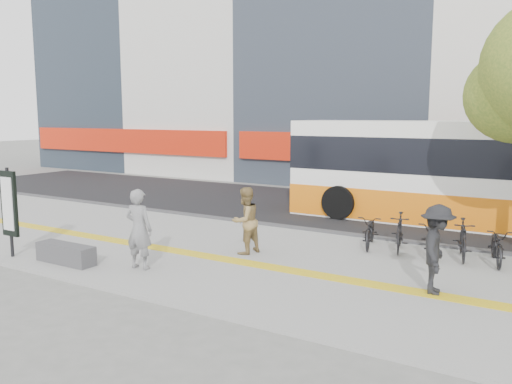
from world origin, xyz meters
The scene contains 12 objects.
ground centered at (0.00, 0.00, 0.00)m, with size 120.00×120.00×0.00m, color slate.
sidewalk centered at (0.00, 1.50, 0.04)m, with size 40.00×7.00×0.08m, color gray.
tactile_strip centered at (0.00, 1.00, 0.09)m, with size 40.00×0.45×0.01m, color yellow.
street centered at (0.00, 9.00, 0.03)m, with size 40.00×8.00×0.06m, color black.
curb centered at (0.00, 5.00, 0.07)m, with size 40.00×0.25×0.14m, color #353538.
bench centered at (-2.60, -1.20, 0.30)m, with size 1.60×0.45×0.45m, color #353538.
signboard centered at (-4.20, -1.51, 1.37)m, with size 0.55×0.10×2.20m.
bus centered at (5.07, 8.50, 1.60)m, with size 12.31×2.92×3.28m.
bicycle_row centered at (4.53, 4.00, 0.53)m, with size 4.00×1.74×0.97m.
seated_woman centered at (-0.80, -0.62, 0.99)m, with size 0.67×0.44×1.83m, color black.
pedestrian_tan centered at (0.53, 1.73, 0.92)m, with size 0.81×0.63×1.68m, color olive.
pedestrian_dark centered at (5.31, 1.12, 0.96)m, with size 1.13×0.65×1.75m, color black.
Camera 1 is at (7.44, -9.12, 3.52)m, focal length 36.89 mm.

